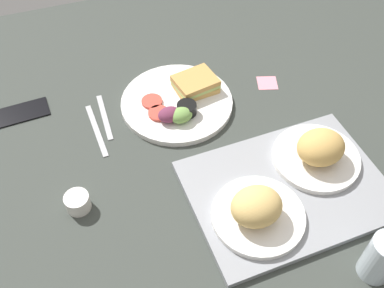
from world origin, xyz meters
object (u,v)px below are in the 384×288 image
serving_tray (287,189)px  plate_with_salad (180,101)px  cell_phone (21,112)px  drinking_glass (381,258)px  sticky_note (267,83)px  fork (104,117)px  bread_plate_far (257,210)px  bread_plate_near (319,152)px  knife (96,130)px  espresso_cup (78,202)px

serving_tray → plate_with_salad: 38.00cm
serving_tray → cell_phone: bearing=-40.0°
drinking_glass → sticky_note: (-4.82, -58.87, -5.67)cm
plate_with_salad → fork: 20.83cm
drinking_glass → fork: drinking_glass is taller
bread_plate_far → drinking_glass: size_ratio=1.79×
serving_tray → bread_plate_near: bearing=-154.9°
sticky_note → knife: bearing=2.0°
bread_plate_far → knife: (27.26, -38.77, -4.65)cm
fork → plate_with_salad: bearing=85.0°
knife → espresso_cup: bearing=-23.8°
serving_tray → fork: bearing=-47.2°
plate_with_salad → knife: plate_with_salad is taller
bread_plate_near → drinking_glass: drinking_glass is taller
bread_plate_near → serving_tray: bearing=25.1°
serving_tray → cell_phone: 72.59cm
bread_plate_far → sticky_note: bearing=-119.3°
bread_plate_near → drinking_glass: (2.63, 28.18, 0.74)cm
knife → cell_phone: cell_phone is taller
serving_tray → bread_plate_far: (10.57, 5.11, 4.10)cm
knife → plate_with_salad: bearing=91.3°
plate_with_salad → espresso_cup: plate_with_salad is taller
espresso_cup → cell_phone: 36.08cm
serving_tray → sticky_note: (-12.12, -35.36, -0.74)cm
drinking_glass → knife: (45.14, -57.17, -5.48)cm
serving_tray → bread_plate_far: bread_plate_far is taller
bread_plate_far → knife: 47.62cm
drinking_glass → sticky_note: bearing=-94.7°
bread_plate_near → plate_with_salad: bearing=-51.7°
knife → sticky_note: 49.99cm
knife → cell_phone: bearing=-128.7°
espresso_cup → sticky_note: size_ratio=1.00×
plate_with_salad → knife: 23.74cm
sticky_note → fork: bearing=-2.8°
bread_plate_far → drinking_glass: bearing=134.2°
serving_tray → sticky_note: serving_tray is taller
bread_plate_near → sticky_note: size_ratio=3.74×
espresso_cup → knife: 23.50cm
espresso_cup → cell_phone: espresso_cup is taller
espresso_cup → fork: size_ratio=0.33×
serving_tray → plate_with_salad: size_ratio=1.48×
bread_plate_near → sticky_note: bread_plate_near is taller
fork → bread_plate_far: bearing=31.2°
fork → sticky_note: bearing=88.8°
bread_plate_near → drinking_glass: bearing=84.7°
bread_plate_near → bread_plate_far: (20.51, 9.78, -0.08)cm
bread_plate_far → fork: bread_plate_far is taller
drinking_glass → cell_phone: (62.93, -70.15, -5.33)cm
cell_phone → bread_plate_near: bearing=144.3°
plate_with_salad → drinking_glass: (-21.49, 58.76, 4.09)cm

